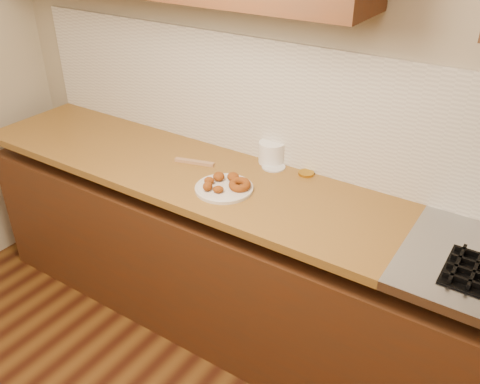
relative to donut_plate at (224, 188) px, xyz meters
The scene contains 11 objects.
wall_back 0.67m from the donut_plate, 51.61° to the left, with size 4.00×0.02×2.70m, color tan.
base_cabinet 0.61m from the donut_plate, 14.80° to the left, with size 3.60×0.60×0.77m, color #4D230E.
butcher_block 0.35m from the donut_plate, 166.41° to the left, with size 2.30×0.62×0.04m, color olive.
backsplash 0.57m from the donut_plate, 50.74° to the left, with size 3.60×0.02×0.60m, color silver.
donut_plate is the anchor object (origin of this frame).
ring_donut 0.08m from the donut_plate, 26.02° to the left, with size 0.10×0.10×0.03m, color brown.
fried_dough_chunks 0.04m from the donut_plate, 166.01° to the left, with size 0.14×0.21×0.04m.
plastic_tub 0.37m from the donut_plate, 83.96° to the left, with size 0.13×0.13×0.11m, color white.
tub_lid 0.32m from the donut_plate, 76.16° to the left, with size 0.12×0.12×0.01m, color silver.
brass_jar_lid 0.42m from the donut_plate, 54.04° to the left, with size 0.08×0.08×0.01m, color #B4841F.
wooden_utensil 0.31m from the donut_plate, 153.75° to the left, with size 0.21×0.03×0.02m, color #A87A53.
Camera 1 is at (0.85, -0.03, 2.05)m, focal length 38.00 mm.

